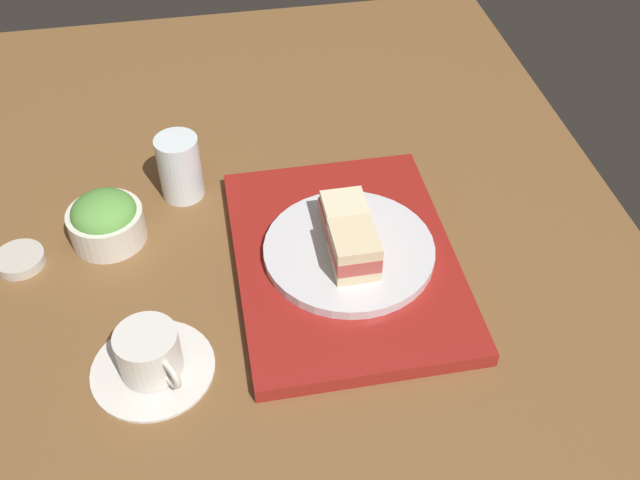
{
  "coord_description": "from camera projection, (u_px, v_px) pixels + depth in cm",
  "views": [
    {
      "loc": [
        -74.03,
        9.07,
        73.98
      ],
      "look_at": [
        -4.34,
        -3.63,
        5.0
      ],
      "focal_mm": 42.11,
      "sensor_mm": 36.0,
      "label": 1
    }
  ],
  "objects": [
    {
      "name": "sandwich_far",
      "position": [
        345.0,
        218.0,
        1.01
      ],
      "size": [
        7.7,
        6.16,
        4.54
      ],
      "color": "beige",
      "rests_on": "sandwich_plate"
    },
    {
      "name": "small_sauce_dish",
      "position": [
        20.0,
        260.0,
        1.02
      ],
      "size": [
        6.73,
        6.73,
        1.55
      ],
      "primitive_type": "cylinder",
      "color": "beige",
      "rests_on": "ground_plane"
    },
    {
      "name": "drinking_glass",
      "position": [
        180.0,
        167.0,
        1.1
      ],
      "size": [
        6.31,
        6.31,
        9.99
      ],
      "primitive_type": "cylinder",
      "color": "silver",
      "rests_on": "ground_plane"
    },
    {
      "name": "ground_plane",
      "position": [
        289.0,
        255.0,
        1.06
      ],
      "size": [
        140.0,
        100.0,
        3.0
      ],
      "primitive_type": "cube",
      "color": "brown"
    },
    {
      "name": "sandwich_plate",
      "position": [
        349.0,
        251.0,
        1.0
      ],
      "size": [
        22.99,
        22.99,
        1.39
      ],
      "primitive_type": "cylinder",
      "color": "silver",
      "rests_on": "serving_tray"
    },
    {
      "name": "serving_tray",
      "position": [
        345.0,
        260.0,
        1.02
      ],
      "size": [
        39.56,
        29.26,
        2.17
      ],
      "primitive_type": "cube",
      "color": "maroon",
      "rests_on": "ground_plane"
    },
    {
      "name": "coffee_cup",
      "position": [
        150.0,
        357.0,
        0.88
      ],
      "size": [
        14.89,
        14.89,
        6.52
      ],
      "color": "silver",
      "rests_on": "ground_plane"
    },
    {
      "name": "sandwich_near",
      "position": [
        354.0,
        250.0,
        0.96
      ],
      "size": [
        7.22,
        5.81,
        5.42
      ],
      "color": "beige",
      "rests_on": "sandwich_plate"
    },
    {
      "name": "salad_bowl",
      "position": [
        106.0,
        220.0,
        1.04
      ],
      "size": [
        10.48,
        10.48,
        7.37
      ],
      "color": "silver",
      "rests_on": "ground_plane"
    }
  ]
}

